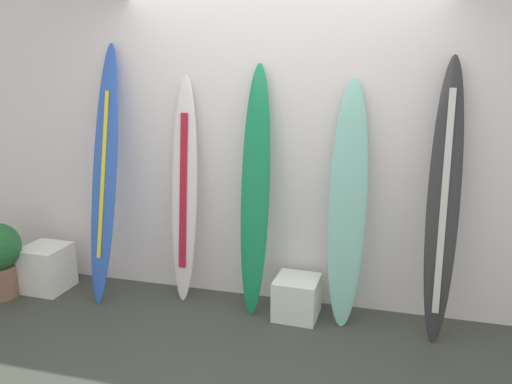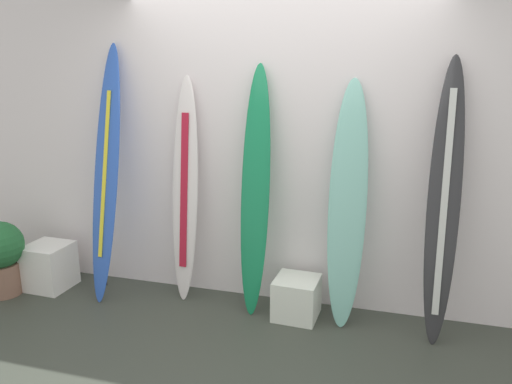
{
  "view_description": "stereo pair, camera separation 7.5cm",
  "coord_description": "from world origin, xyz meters",
  "px_view_note": "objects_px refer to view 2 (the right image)",
  "views": [
    {
      "loc": [
        0.87,
        -2.74,
        2.02
      ],
      "look_at": [
        -0.11,
        0.95,
        1.02
      ],
      "focal_mm": 35.26,
      "sensor_mm": 36.0,
      "label": 1
    },
    {
      "loc": [
        0.94,
        -2.72,
        2.02
      ],
      "look_at": [
        -0.11,
        0.95,
        1.02
      ],
      "focal_mm": 35.26,
      "sensor_mm": 36.0,
      "label": 2
    }
  ],
  "objects_px": {
    "surfboard_seafoam": "(347,205)",
    "potted_plant": "(0,254)",
    "surfboard_emerald": "(255,192)",
    "display_block_left": "(297,298)",
    "display_block_center": "(49,266)",
    "surfboard_ivory": "(185,191)",
    "surfboard_cobalt": "(106,177)",
    "surfboard_charcoal": "(444,205)"
  },
  "relations": [
    {
      "from": "display_block_center",
      "to": "surfboard_charcoal",
      "type": "bearing_deg",
      "value": 1.84
    },
    {
      "from": "surfboard_ivory",
      "to": "display_block_left",
      "type": "xyz_separation_m",
      "value": [
        1.0,
        -0.12,
        -0.79
      ]
    },
    {
      "from": "surfboard_emerald",
      "to": "potted_plant",
      "type": "distance_m",
      "value": 2.33
    },
    {
      "from": "surfboard_ivory",
      "to": "display_block_center",
      "type": "height_order",
      "value": "surfboard_ivory"
    },
    {
      "from": "surfboard_cobalt",
      "to": "surfboard_seafoam",
      "type": "height_order",
      "value": "surfboard_cobalt"
    },
    {
      "from": "surfboard_emerald",
      "to": "display_block_left",
      "type": "bearing_deg",
      "value": -9.66
    },
    {
      "from": "surfboard_emerald",
      "to": "display_block_center",
      "type": "height_order",
      "value": "surfboard_emerald"
    },
    {
      "from": "potted_plant",
      "to": "surfboard_emerald",
      "type": "bearing_deg",
      "value": 9.71
    },
    {
      "from": "surfboard_emerald",
      "to": "surfboard_charcoal",
      "type": "relative_size",
      "value": 0.97
    },
    {
      "from": "surfboard_emerald",
      "to": "potted_plant",
      "type": "bearing_deg",
      "value": -170.29
    },
    {
      "from": "display_block_left",
      "to": "potted_plant",
      "type": "relative_size",
      "value": 0.54
    },
    {
      "from": "surfboard_cobalt",
      "to": "surfboard_charcoal",
      "type": "xyz_separation_m",
      "value": [
        2.71,
        0.03,
        -0.05
      ]
    },
    {
      "from": "surfboard_cobalt",
      "to": "surfboard_emerald",
      "type": "height_order",
      "value": "surfboard_cobalt"
    },
    {
      "from": "surfboard_ivory",
      "to": "display_block_left",
      "type": "height_order",
      "value": "surfboard_ivory"
    },
    {
      "from": "display_block_center",
      "to": "potted_plant",
      "type": "bearing_deg",
      "value": -142.34
    },
    {
      "from": "surfboard_ivory",
      "to": "display_block_left",
      "type": "bearing_deg",
      "value": -6.75
    },
    {
      "from": "display_block_left",
      "to": "display_block_center",
      "type": "xyz_separation_m",
      "value": [
        -2.28,
        -0.08,
        0.04
      ]
    },
    {
      "from": "surfboard_emerald",
      "to": "display_block_left",
      "type": "relative_size",
      "value": 5.58
    },
    {
      "from": "surfboard_seafoam",
      "to": "potted_plant",
      "type": "relative_size",
      "value": 2.84
    },
    {
      "from": "display_block_left",
      "to": "surfboard_cobalt",
      "type": "bearing_deg",
      "value": -179.6
    },
    {
      "from": "surfboard_ivory",
      "to": "surfboard_seafoam",
      "type": "distance_m",
      "value": 1.36
    },
    {
      "from": "surfboard_charcoal",
      "to": "potted_plant",
      "type": "relative_size",
      "value": 3.09
    },
    {
      "from": "surfboard_ivory",
      "to": "surfboard_emerald",
      "type": "relative_size",
      "value": 0.95
    },
    {
      "from": "display_block_left",
      "to": "display_block_center",
      "type": "height_order",
      "value": "display_block_center"
    },
    {
      "from": "surfboard_cobalt",
      "to": "display_block_center",
      "type": "distance_m",
      "value": 1.06
    },
    {
      "from": "surfboard_cobalt",
      "to": "surfboard_ivory",
      "type": "distance_m",
      "value": 0.69
    },
    {
      "from": "display_block_center",
      "to": "potted_plant",
      "type": "xyz_separation_m",
      "value": [
        -0.3,
        -0.23,
        0.18
      ]
    },
    {
      "from": "surfboard_cobalt",
      "to": "surfboard_seafoam",
      "type": "xyz_separation_m",
      "value": [
        2.02,
        0.08,
        -0.12
      ]
    },
    {
      "from": "display_block_center",
      "to": "display_block_left",
      "type": "bearing_deg",
      "value": 2.1
    },
    {
      "from": "potted_plant",
      "to": "surfboard_seafoam",
      "type": "bearing_deg",
      "value": 7.46
    },
    {
      "from": "surfboard_cobalt",
      "to": "surfboard_seafoam",
      "type": "relative_size",
      "value": 1.14
    },
    {
      "from": "surfboard_ivory",
      "to": "surfboard_seafoam",
      "type": "xyz_separation_m",
      "value": [
        1.36,
        -0.05,
        -0.0
      ]
    },
    {
      "from": "surfboard_ivory",
      "to": "surfboard_emerald",
      "type": "bearing_deg",
      "value": -5.06
    },
    {
      "from": "surfboard_seafoam",
      "to": "display_block_left",
      "type": "bearing_deg",
      "value": -169.35
    },
    {
      "from": "display_block_left",
      "to": "surfboard_seafoam",
      "type": "bearing_deg",
      "value": 10.65
    },
    {
      "from": "surfboard_cobalt",
      "to": "surfboard_emerald",
      "type": "relative_size",
      "value": 1.08
    },
    {
      "from": "surfboard_cobalt",
      "to": "surfboard_ivory",
      "type": "bearing_deg",
      "value": 11.05
    },
    {
      "from": "surfboard_emerald",
      "to": "display_block_center",
      "type": "distance_m",
      "value": 2.08
    },
    {
      "from": "surfboard_ivory",
      "to": "potted_plant",
      "type": "height_order",
      "value": "surfboard_ivory"
    },
    {
      "from": "surfboard_emerald",
      "to": "surfboard_seafoam",
      "type": "height_order",
      "value": "surfboard_emerald"
    },
    {
      "from": "display_block_center",
      "to": "surfboard_ivory",
      "type": "bearing_deg",
      "value": 8.93
    },
    {
      "from": "surfboard_emerald",
      "to": "surfboard_ivory",
      "type": "bearing_deg",
      "value": 174.94
    }
  ]
}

